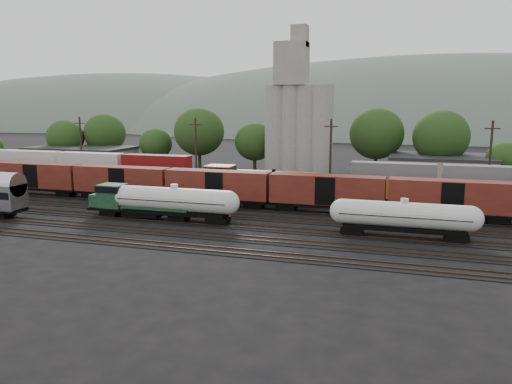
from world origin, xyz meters
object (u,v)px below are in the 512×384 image
(green_locomotive, at_px, (138,201))
(tank_car_a, at_px, (175,201))
(grain_silo, at_px, (297,120))
(orange_locomotive, at_px, (251,183))

(green_locomotive, distance_m, tank_car_a, 5.12)
(green_locomotive, xyz_separation_m, grain_silo, (11.36, 41.00, 8.95))
(tank_car_a, xyz_separation_m, grain_silo, (6.25, 41.00, 8.63))
(green_locomotive, distance_m, grain_silo, 43.48)
(orange_locomotive, relative_size, grain_silo, 0.69)
(green_locomotive, distance_m, orange_locomotive, 18.19)
(green_locomotive, relative_size, grain_silo, 0.52)
(orange_locomotive, height_order, grain_silo, grain_silo)
(tank_car_a, distance_m, orange_locomotive, 15.87)
(tank_car_a, relative_size, orange_locomotive, 0.84)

